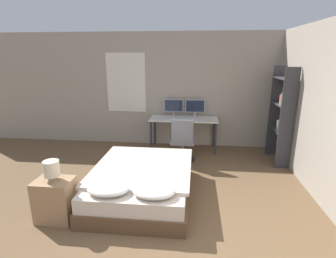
# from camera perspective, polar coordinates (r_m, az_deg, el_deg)

# --- Properties ---
(wall_back) EXTENTS (12.00, 0.08, 2.70)m
(wall_back) POSITION_cam_1_polar(r_m,az_deg,el_deg) (6.35, 4.13, 8.34)
(wall_back) COLOR #9E9384
(wall_back) RESTS_ON ground_plane
(wall_side_right) EXTENTS (0.06, 12.00, 2.70)m
(wall_side_right) POSITION_cam_1_polar(r_m,az_deg,el_deg) (4.37, 32.06, 2.47)
(wall_side_right) COLOR #9E9384
(wall_side_right) RESTS_ON ground_plane
(bed) EXTENTS (1.52, 1.94, 0.56)m
(bed) POSITION_cam_1_polar(r_m,az_deg,el_deg) (4.23, -5.67, -11.46)
(bed) COLOR brown
(bed) RESTS_ON ground_plane
(nightstand) EXTENTS (0.49, 0.37, 0.58)m
(nightstand) POSITION_cam_1_polar(r_m,az_deg,el_deg) (3.97, -23.27, -13.96)
(nightstand) COLOR #997551
(nightstand) RESTS_ON ground_plane
(bedside_lamp) EXTENTS (0.21, 0.21, 0.27)m
(bedside_lamp) POSITION_cam_1_polar(r_m,az_deg,el_deg) (3.78, -24.03, -7.91)
(bedside_lamp) COLOR gray
(bedside_lamp) RESTS_ON nightstand
(desk) EXTENTS (1.56, 0.62, 0.76)m
(desk) POSITION_cam_1_polar(r_m,az_deg,el_deg) (6.11, 3.42, 1.53)
(desk) COLOR beige
(desk) RESTS_ON ground_plane
(monitor_left) EXTENTS (0.46, 0.16, 0.40)m
(monitor_left) POSITION_cam_1_polar(r_m,az_deg,el_deg) (6.26, 1.23, 4.93)
(monitor_left) COLOR #B7B7BC
(monitor_left) RESTS_ON desk
(monitor_right) EXTENTS (0.46, 0.16, 0.40)m
(monitor_right) POSITION_cam_1_polar(r_m,az_deg,el_deg) (6.24, 5.91, 4.81)
(monitor_right) COLOR #B7B7BC
(monitor_right) RESTS_ON desk
(keyboard) EXTENTS (0.35, 0.13, 0.02)m
(keyboard) POSITION_cam_1_polar(r_m,az_deg,el_deg) (5.89, 3.34, 1.98)
(keyboard) COLOR #B7B7BC
(keyboard) RESTS_ON desk
(computer_mouse) EXTENTS (0.07, 0.05, 0.04)m
(computer_mouse) POSITION_cam_1_polar(r_m,az_deg,el_deg) (5.88, 5.92, 1.99)
(computer_mouse) COLOR #B7B7BC
(computer_mouse) RESTS_ON desk
(office_chair) EXTENTS (0.52, 0.52, 0.93)m
(office_chair) POSITION_cam_1_polar(r_m,az_deg,el_deg) (5.50, 3.18, -3.23)
(office_chair) COLOR black
(office_chair) RESTS_ON ground_plane
(bookshelf) EXTENTS (0.27, 0.78, 1.97)m
(bookshelf) POSITION_cam_1_polar(r_m,az_deg,el_deg) (5.72, 23.67, 3.35)
(bookshelf) COLOR #333338
(bookshelf) RESTS_ON ground_plane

